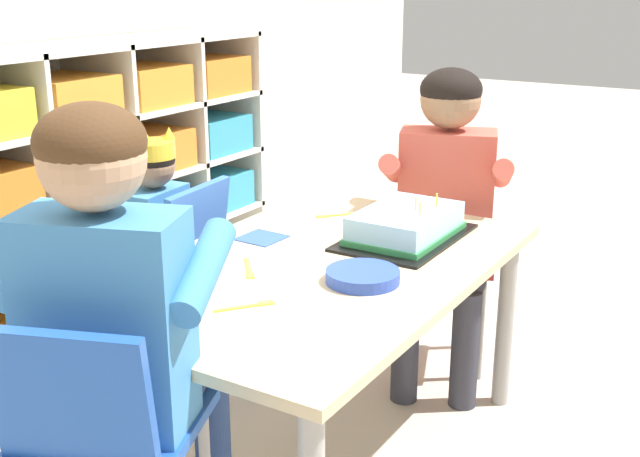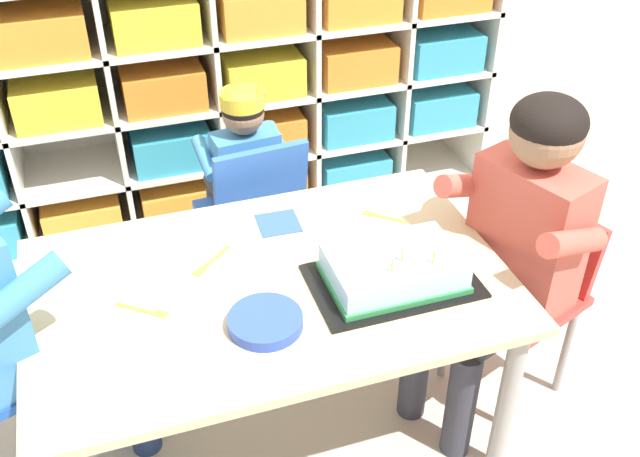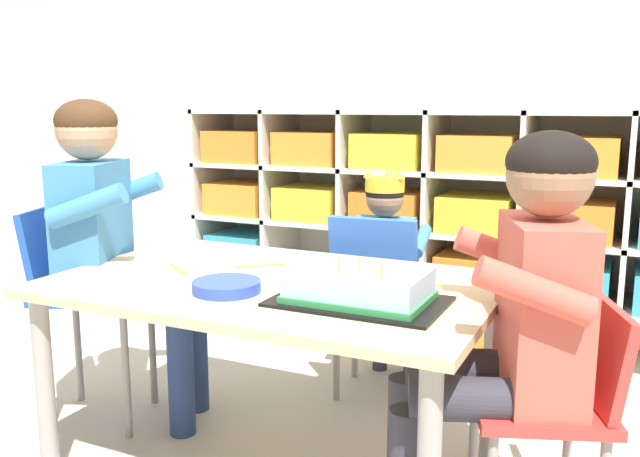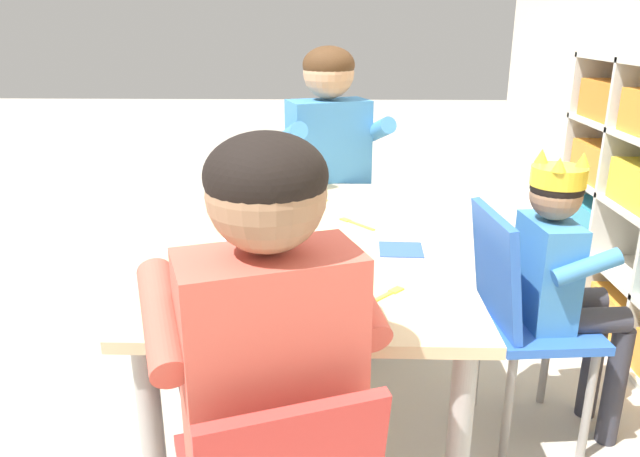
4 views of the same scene
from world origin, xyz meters
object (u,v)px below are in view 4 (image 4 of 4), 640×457
classroom_chair_adult_side (324,203)px  paper_plate_stack (260,226)px  adult_helper_seated (334,157)px  birthday_cake_on_tray (265,265)px  child_with_crown (563,267)px  classroom_chair_blue (518,309)px  guest_at_table_side (263,342)px  fork_near_cake_tray (386,295)px  fork_by_napkin (313,205)px  activity_table (314,259)px  fork_near_child_seat (355,223)px

classroom_chair_adult_side → paper_plate_stack: bearing=-125.0°
adult_helper_seated → birthday_cake_on_tray: (0.93, -0.16, -0.06)m
classroom_chair_adult_side → adult_helper_seated: size_ratio=0.67×
child_with_crown → classroom_chair_blue: bearing=89.5°
adult_helper_seated → guest_at_table_side: bearing=-116.1°
guest_at_table_side → child_with_crown: bearing=-162.4°
fork_near_cake_tray → classroom_chair_adult_side: bearing=-129.5°
birthday_cake_on_tray → fork_by_napkin: bearing=171.7°
birthday_cake_on_tray → child_with_crown: bearing=104.9°
classroom_chair_adult_side → guest_at_table_side: bearing=-114.1°
classroom_chair_adult_side → paper_plate_stack: 0.72m
activity_table → paper_plate_stack: size_ratio=6.82×
paper_plate_stack → fork_by_napkin: paper_plate_stack is taller
adult_helper_seated → fork_near_cake_tray: (1.01, 0.12, -0.10)m
classroom_chair_adult_side → paper_plate_stack: classroom_chair_adult_side is taller
classroom_chair_adult_side → fork_by_napkin: size_ratio=5.97×
activity_table → fork_by_napkin: size_ratio=10.10×
classroom_chair_blue → birthday_cake_on_tray: 0.73m
birthday_cake_on_tray → paper_plate_stack: bearing=-170.8°
guest_at_table_side → paper_plate_stack: size_ratio=5.56×
paper_plate_stack → fork_near_cake_tray: paper_plate_stack is taller
classroom_chair_blue → fork_near_cake_tray: 0.51m
fork_near_child_seat → classroom_chair_adult_side: bearing=149.3°
birthday_cake_on_tray → fork_near_child_seat: 0.48m
fork_near_cake_tray → paper_plate_stack: bearing=-100.1°
birthday_cake_on_tray → fork_by_napkin: birthday_cake_on_tray is taller
adult_helper_seated → classroom_chair_blue: bearing=-75.7°
guest_at_table_side → classroom_chair_blue: bearing=-158.4°
classroom_chair_adult_side → fork_by_napkin: 0.44m
classroom_chair_blue → guest_at_table_side: 0.87m
birthday_cake_on_tray → fork_by_napkin: size_ratio=3.47×
paper_plate_stack → guest_at_table_side: bearing=7.5°
classroom_chair_adult_side → birthday_cake_on_tray: 1.05m
classroom_chair_blue → fork_by_napkin: 0.73m
child_with_crown → paper_plate_stack: bearing=75.1°
fork_near_child_seat → guest_at_table_side: bearing=-54.0°
birthday_cake_on_tray → fork_near_cake_tray: bearing=73.1°
classroom_chair_adult_side → fork_near_cake_tray: 1.14m
child_with_crown → fork_near_cake_tray: size_ratio=7.87×
classroom_chair_blue → paper_plate_stack: (-0.15, -0.73, 0.18)m
activity_table → child_with_crown: size_ratio=1.46×
adult_helper_seated → fork_near_cake_tray: adult_helper_seated is taller
guest_at_table_side → adult_helper_seated: bearing=-115.5°
paper_plate_stack → fork_near_child_seat: paper_plate_stack is taller
adult_helper_seated → child_with_crown: bearing=-70.0°
fork_by_napkin → child_with_crown: bearing=-83.1°
guest_at_table_side → fork_near_cake_tray: size_ratio=9.36×
activity_table → classroom_chair_blue: 0.58m
fork_by_napkin → fork_near_cake_tray: (0.70, 0.19, -0.00)m
paper_plate_stack → fork_near_cake_tray: bearing=37.8°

